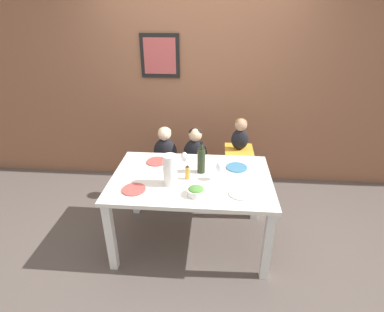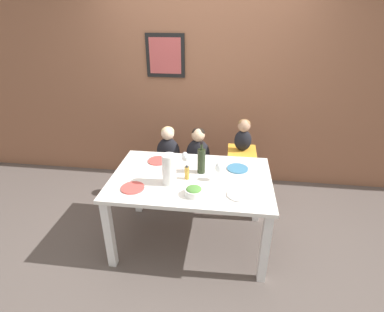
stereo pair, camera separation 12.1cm
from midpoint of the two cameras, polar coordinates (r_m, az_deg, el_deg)
ground_plane at (r=3.19m, az=-1.23°, el=-15.61°), size 14.00×14.00×0.00m
wall_back at (r=3.79m, az=0.61°, el=14.47°), size 10.00×0.09×2.70m
dining_table at (r=2.80m, az=-1.36°, el=-5.80°), size 1.46×0.95×0.74m
chair_far_left at (r=3.61m, az=-5.91°, el=-2.85°), size 0.37×0.40×0.45m
chair_far_center at (r=3.57m, az=-0.39°, el=-3.08°), size 0.37×0.40×0.45m
chair_right_highchair at (r=3.49m, az=7.79°, el=-1.09°), size 0.32×0.34×0.70m
person_child_left at (r=3.47m, az=-6.14°, el=1.60°), size 0.27×0.18×0.48m
person_child_center at (r=3.43m, az=-0.40°, el=1.41°), size 0.27×0.18×0.48m
person_baby_right at (r=3.34m, az=8.16°, el=4.32°), size 0.19×0.14×0.36m
wine_bottle at (r=2.77m, az=0.53°, el=-0.80°), size 0.07×0.07×0.32m
paper_towel_roll at (r=2.59m, az=-5.54°, el=-2.68°), size 0.12×0.12×0.28m
wine_glass_near at (r=2.66m, az=3.95°, el=-2.25°), size 0.07×0.07×0.18m
wine_glass_far at (r=2.83m, az=-2.68°, el=-0.26°), size 0.07×0.07×0.18m
salad_bowl_large at (r=2.48m, az=-0.63°, el=-6.70°), size 0.15×0.15×0.08m
dinner_plate_front_left at (r=2.62m, az=-12.34°, el=-6.25°), size 0.20×0.20×0.01m
dinner_plate_back_left at (r=3.03m, az=-7.88°, el=-1.06°), size 0.20×0.20×0.01m
dinner_plate_back_right at (r=2.92m, az=7.36°, el=-2.17°), size 0.20×0.20×0.01m
dinner_plate_front_right at (r=2.53m, az=7.96°, el=-7.12°), size 0.20×0.20×0.01m
condiment_bottle_hot_sauce at (r=2.69m, az=-2.15°, el=-3.14°), size 0.04×0.04×0.14m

